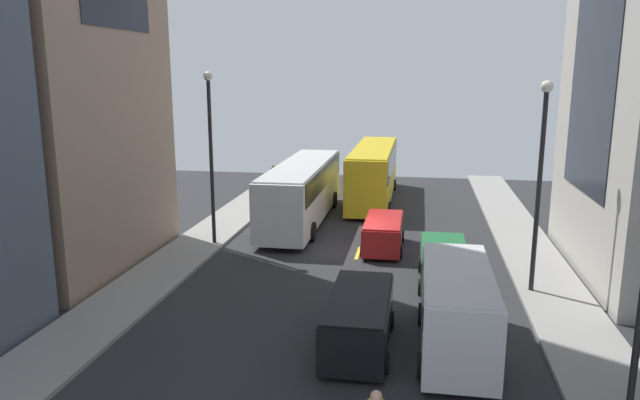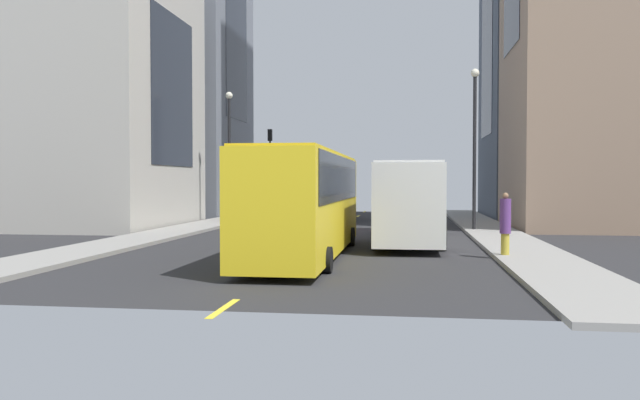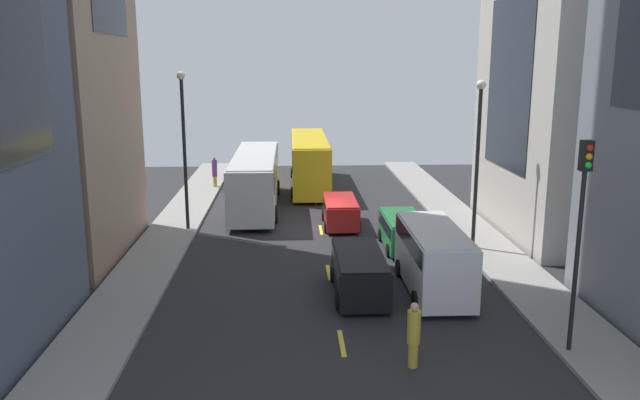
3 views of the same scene
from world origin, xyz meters
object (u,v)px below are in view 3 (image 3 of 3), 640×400
Objects in this scene: car_black_1 at (359,270)px; delivery_van_white at (434,254)px; streetcar_yellow at (309,158)px; car_red_0 at (341,210)px; pedestrian_waiting_curb at (414,333)px; car_green_2 at (403,229)px; traffic_light_near_corner at (582,209)px; pedestrian_crossing_mid at (215,171)px; city_bus_white at (255,176)px.

delivery_van_white is at bearing 4.66° from car_black_1.
car_red_0 is at bearing -82.98° from streetcar_yellow.
car_green_2 is at bearing -125.28° from pedestrian_waiting_curb.
pedestrian_waiting_curb is at bearing -98.48° from car_green_2.
car_black_1 is 8.86m from traffic_light_near_corner.
car_green_2 is at bearing 65.66° from car_black_1.
streetcar_yellow is 2.56× the size of car_black_1.
pedestrian_crossing_mid is at bearing -98.67° from pedestrian_waiting_curb.
delivery_van_white reaches higher than car_red_0.
traffic_light_near_corner is (5.98, -5.42, 3.65)m from car_black_1.
car_green_2 is at bearing 91.54° from delivery_van_white.
traffic_light_near_corner is at bearing -62.37° from city_bus_white.
streetcar_yellow is 5.87× the size of pedestrian_crossing_mid.
traffic_light_near_corner reaches higher than car_black_1.
pedestrian_waiting_curb is (8.96, -27.36, -0.18)m from pedestrian_crossing_mid.
traffic_light_near_corner is (5.02, 0.61, 3.58)m from pedestrian_waiting_curb.
streetcar_yellow reaches higher than pedestrian_crossing_mid.
delivery_van_white is 5.93m from car_green_2.
streetcar_yellow reaches higher than delivery_van_white.
delivery_van_white is 1.39× the size of car_green_2.
pedestrian_crossing_mid is (-3.22, 6.19, -0.77)m from city_bus_white.
delivery_van_white is at bearing -78.85° from streetcar_yellow.
city_bus_white reaches higher than car_green_2.
car_green_2 is 18.63m from pedestrian_crossing_mid.
streetcar_yellow is 2.06× the size of delivery_van_white.
pedestrian_waiting_curb is (-1.97, -6.27, -0.45)m from delivery_van_white.
delivery_van_white is 2.99m from car_black_1.
streetcar_yellow is at bearing 104.69° from car_green_2.
traffic_light_near_corner reaches higher than streetcar_yellow.
traffic_light_near_corner is (13.98, -26.75, 3.40)m from pedestrian_crossing_mid.
car_green_2 is 12.56m from traffic_light_near_corner.
car_black_1 is 1.12× the size of car_green_2.
city_bus_white reaches higher than pedestrian_waiting_curb.
pedestrian_crossing_mid is (-10.93, 21.09, -0.27)m from delivery_van_white.
pedestrian_waiting_curb is 6.20m from traffic_light_near_corner.
pedestrian_crossing_mid is 28.79m from pedestrian_waiting_curb.
car_green_2 is (2.68, -4.34, 0.05)m from car_red_0.
streetcar_yellow is 21.76m from delivery_van_white.
delivery_van_white is at bearing -88.46° from car_green_2.
city_bus_white is at bearing -118.58° from streetcar_yellow.
streetcar_yellow is 27.72m from pedestrian_waiting_curb.
car_green_2 is (7.56, -9.00, -1.07)m from city_bus_white.
pedestrian_waiting_curb is at bearing -173.08° from traffic_light_near_corner.
car_red_0 is at bearing 105.51° from delivery_van_white.
streetcar_yellow is 11.25m from car_red_0.
streetcar_yellow reaches higher than city_bus_white.
car_black_1 is at bearing -90.53° from car_red_0.
car_red_0 is (-2.84, 10.24, -0.62)m from delivery_van_white.
delivery_van_white is (4.21, -21.34, -0.61)m from streetcar_yellow.
city_bus_white reaches higher than pedestrian_crossing_mid.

